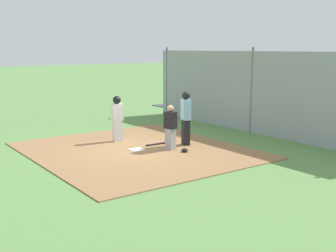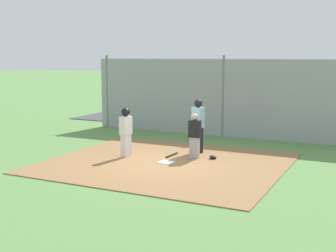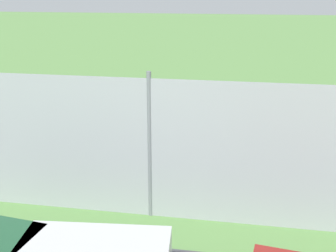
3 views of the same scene
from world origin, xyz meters
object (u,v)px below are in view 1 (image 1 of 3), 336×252
catcher (170,127)px  umpire (186,117)px  home_plate (137,150)px  catcher_mask (185,150)px  parked_car_red (253,102)px  runner (117,116)px  baseball_bat (156,144)px  parked_car_white (305,110)px

catcher → umpire: bearing=-173.2°
home_plate → catcher_mask: 1.59m
home_plate → parked_car_red: 9.72m
runner → baseball_bat: (-1.31, -0.76, -0.90)m
runner → baseball_bat: 1.76m
umpire → parked_car_white: size_ratio=0.42×
home_plate → runner: bearing=-5.8°
home_plate → catcher_mask: size_ratio=1.83×
umpire → runner: 2.49m
parked_car_white → catcher_mask: bearing=92.6°
runner → parked_car_white: size_ratio=0.37×
parked_car_white → baseball_bat: bearing=82.3°
parked_car_white → catcher: bearing=88.2°
catcher_mask → umpire: bearing=-39.8°
home_plate → parked_car_white: (-0.05, -8.75, 0.57)m
umpire → catcher_mask: size_ratio=7.69×
catcher → parked_car_red: bearing=-162.7°
runner → home_plate: bearing=2.3°
catcher_mask → parked_car_white: 7.75m
home_plate → runner: runner is taller
parked_car_white → parked_car_red: same height
runner → umpire: bearing=48.4°
baseball_bat → parked_car_red: bearing=-156.6°
umpire → baseball_bat: (0.58, 0.85, -0.95)m
baseball_bat → parked_car_white: (-0.28, -7.84, 0.55)m
catcher_mask → parked_car_red: 9.21m
parked_car_red → catcher: bearing=123.8°
catcher_mask → home_plate: bearing=43.3°
home_plate → baseball_bat: baseball_bat is taller
catcher → runner: bearing=-78.1°
home_plate → catcher_mask: (-1.16, -1.09, 0.05)m
catcher → parked_car_red: size_ratio=0.33×
baseball_bat → catcher_mask: 1.40m
catcher_mask → runner: bearing=19.1°
runner → catcher_mask: bearing=27.2°
catcher → parked_car_white: bearing=175.3°
home_plate → parked_car_red: (3.38, -9.09, 0.57)m
parked_car_red → parked_car_white: bearing=-177.9°
home_plate → parked_car_white: size_ratio=0.10×
catcher → umpire: size_ratio=0.80×
home_plate → baseball_bat: 0.94m
home_plate → baseball_bat: size_ratio=0.56×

